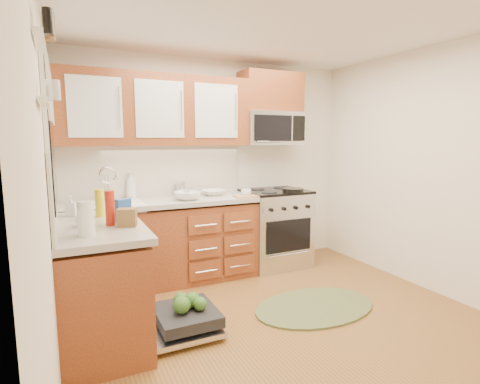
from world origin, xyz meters
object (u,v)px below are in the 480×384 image
upper_cabinets (156,110)px  dishwasher (182,321)px  range (275,228)px  skillet (293,190)px  bowl_b (187,196)px  stock_pot (186,192)px  cutting_board (246,196)px  sink (111,216)px  rug (315,307)px  paper_towel_roll (86,218)px  bowl_a (213,192)px  cup (246,193)px  microwave (271,128)px

upper_cabinets → dishwasher: (-0.13, -1.27, -1.77)m
range → skillet: bearing=-69.7°
dishwasher → bowl_b: (0.38, 1.01, 0.87)m
stock_pot → bowl_b: bearing=-104.2°
range → cutting_board: bearing=-157.2°
range → sink: 1.96m
rug → skillet: (0.37, 0.97, 0.96)m
dishwasher → bowl_b: size_ratio=2.47×
upper_cabinets → bowl_b: size_ratio=7.22×
cutting_board → paper_towel_roll: 2.02m
range → bowl_a: size_ratio=3.59×
dishwasher → bowl_a: bearing=58.1°
skillet → cutting_board: (-0.59, 0.04, -0.04)m
range → paper_towel_roll: size_ratio=4.05×
dishwasher → stock_pot: (0.43, 1.22, 0.88)m
sink → cutting_board: cutting_board is taller
dishwasher → cup: cup is taller
range → stock_pot: stock_pot is taller
dishwasher → bowl_a: bowl_a is taller
bowl_b → paper_towel_roll: bearing=-132.9°
skillet → cup: (-0.57, 0.08, -0.00)m
sink → stock_pot: 0.85m
sink → bowl_a: 1.16m
sink → microwave: bearing=3.9°
sink → dishwasher: 1.38m
range → sink: bearing=-179.7°
microwave → cutting_board: (-0.50, -0.33, -0.77)m
cutting_board → bowl_b: size_ratio=0.92×
skillet → range: bearing=110.3°
stock_pot → microwave: bearing=1.7°
sink → cup: cup is taller
range → skillet: (0.09, -0.25, 0.50)m
sink → skillet: skillet is taller
cup → stock_pot: bearing=158.0°
cutting_board → bowl_a: bowl_a is taller
microwave → bowl_b: size_ratio=2.68×
microwave → sink: (-1.93, -0.13, -0.90)m
stock_pot → bowl_a: stock_pot is taller
range → paper_towel_roll: paper_towel_roll is taller
upper_cabinets → stock_pot: upper_cabinets is taller
dishwasher → upper_cabinets: bearing=84.0°
stock_pot → paper_towel_roll: bearing=-129.6°
range → stock_pot: size_ratio=5.33×
upper_cabinets → skillet: bearing=-14.8°
cutting_board → cup: size_ratio=2.29×
range → paper_towel_roll: (-2.22, -1.26, 0.57)m
dishwasher → cup: 1.68m
bowl_a → stock_pot: bearing=179.0°
microwave → cutting_board: 0.97m
rug → upper_cabinets: bearing=129.5°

